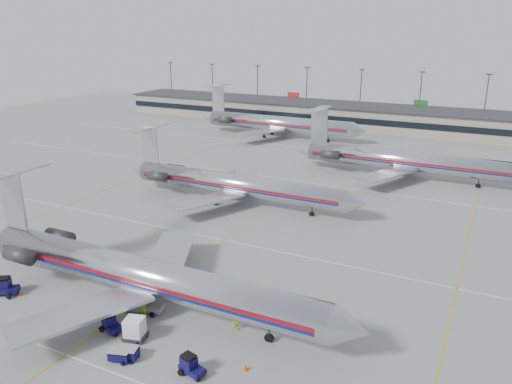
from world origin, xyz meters
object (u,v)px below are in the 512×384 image
Objects in this scene: jet_foreground at (138,273)px; uld_container at (135,329)px; jet_second_row at (232,184)px; tug_center at (110,323)px; belt_loader at (145,305)px.

jet_foreground reaches higher than uld_container.
uld_container is at bearing -54.99° from jet_foreground.
jet_second_row is (-6.65, 32.10, -0.25)m from jet_foreground.
belt_loader is (0.70, 4.23, -0.19)m from tug_center.
jet_second_row is 9.01× the size of belt_loader.
jet_second_row is 38.77m from uld_container.
belt_loader is at bearing -76.27° from jet_second_row.
tug_center is (0.72, -5.21, -2.71)m from jet_foreground.
jet_foreground is 6.82m from uld_container.
tug_center is 0.53× the size of belt_loader.
jet_foreground reaches higher than belt_loader.
tug_center is at bearing 165.07° from uld_container.
belt_loader reaches higher than uld_container.
uld_container reaches higher than tug_center.
jet_foreground is at bearing 128.77° from belt_loader.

